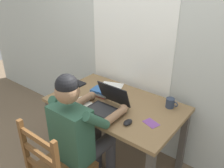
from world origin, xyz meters
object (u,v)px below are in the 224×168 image
Objects in this scene: coffee_mug_white at (64,94)px; desk at (116,112)px; coffee_mug_dark at (170,103)px; landscape_photo_print at (151,123)px; seated_person at (81,130)px; laptop at (108,105)px; computer_mouse at (128,122)px; book_stack_main at (101,92)px.

desk is at bearing 27.98° from coffee_mug_white.
landscape_photo_print is (-0.01, -0.33, -0.05)m from coffee_mug_dark.
seated_person reaches higher than coffee_mug_white.
coffee_mug_white is at bearing -151.68° from coffee_mug_dark.
seated_person is 3.79× the size of laptop.
laptop reaches higher than desk.
computer_mouse is at bearing 2.55° from coffee_mug_white.
desk is at bearing -151.32° from coffee_mug_dark.
seated_person is at bearing -96.80° from laptop.
coffee_mug_dark is at bearing 28.32° from coffee_mug_white.
coffee_mug_white reaches higher than landscape_photo_print.
coffee_mug_white is at bearing -167.67° from laptop.
desk is at bearing -7.48° from book_stack_main.
landscape_photo_print is at bearing 7.85° from laptop.
computer_mouse is at bearing -121.66° from landscape_photo_print.
computer_mouse is at bearing -25.65° from book_stack_main.
laptop is 2.71× the size of coffee_mug_white.
computer_mouse is (0.27, -0.07, -0.04)m from laptop.
laptop is (0.04, 0.32, 0.12)m from seated_person.
computer_mouse is 0.76m from coffee_mug_white.
book_stack_main is (-0.50, 0.24, 0.02)m from computer_mouse.
coffee_mug_white reaches higher than computer_mouse.
coffee_mug_dark is (0.16, 0.46, 0.03)m from computer_mouse.
book_stack_main is at bearing -172.38° from landscape_photo_print.
landscape_photo_print is (0.90, 0.16, -0.04)m from coffee_mug_white.
desk is 10.55× the size of coffee_mug_white.
seated_person reaches higher than book_stack_main.
book_stack_main reaches higher than landscape_photo_print.
book_stack_main is (-0.23, 0.17, -0.02)m from laptop.
coffee_mug_white is (-0.44, 0.21, 0.11)m from seated_person.
coffee_mug_white is 1.03× the size of coffee_mug_dark.
laptop is 3.30× the size of computer_mouse.
seated_person is 9.63× the size of landscape_photo_print.
coffee_mug_white is 0.57× the size of book_stack_main.
laptop is 0.58m from coffee_mug_dark.
laptop is at bearing -154.76° from landscape_photo_print.
landscape_photo_print is at bearing 10.24° from coffee_mug_white.
book_stack_main is at bearing 172.52° from desk.
computer_mouse is 0.20m from landscape_photo_print.
desk is 0.46m from seated_person.
desk is 0.55m from coffee_mug_white.
seated_person reaches higher than coffee_mug_dark.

